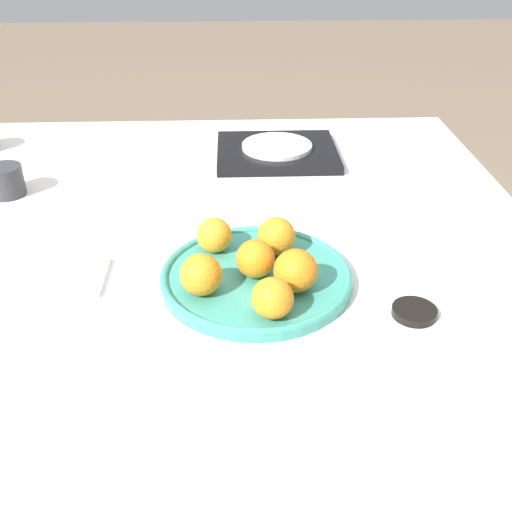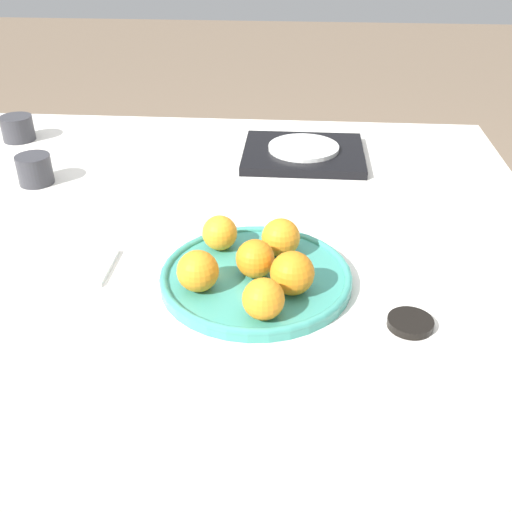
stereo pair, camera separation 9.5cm
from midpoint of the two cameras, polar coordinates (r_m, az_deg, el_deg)
name	(u,v)px [view 1 (the left image)]	position (r m, az deg, el deg)	size (l,w,h in m)	color
ground_plane	(197,448)	(1.67, -7.37, -17.73)	(12.00, 12.00, 0.00)	#7A6651
table	(189,343)	(1.42, -8.34, -8.32)	(1.38, 1.06, 0.71)	silver
fruit_platter	(256,276)	(0.97, -2.80, -2.05)	(0.31, 0.31, 0.02)	teal
orange_0	(201,275)	(0.92, -8.25, -1.87)	(0.07, 0.07, 0.07)	orange
orange_1	(214,235)	(1.02, -6.68, 1.91)	(0.06, 0.06, 0.06)	orange
orange_2	(295,271)	(0.91, 0.82, -1.51)	(0.07, 0.07, 0.07)	orange
orange_3	(272,298)	(0.86, -1.59, -4.15)	(0.06, 0.06, 0.06)	orange
orange_4	(255,259)	(0.95, -2.92, -0.35)	(0.06, 0.06, 0.06)	orange
orange_5	(276,236)	(1.01, -0.76, 1.82)	(0.07, 0.07, 0.07)	orange
serving_tray	(277,152)	(1.45, 0.10, 9.83)	(0.28, 0.25, 0.02)	black
side_plate	(277,146)	(1.45, 0.10, 10.38)	(0.17, 0.17, 0.01)	silver
cup_1	(6,181)	(1.37, -24.62, 6.48)	(0.07, 0.07, 0.06)	#333338
napkin	(67,278)	(1.04, -20.07, -2.06)	(0.12, 0.11, 0.01)	white
soy_dish	(414,312)	(0.92, 12.01, -5.32)	(0.07, 0.07, 0.01)	black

